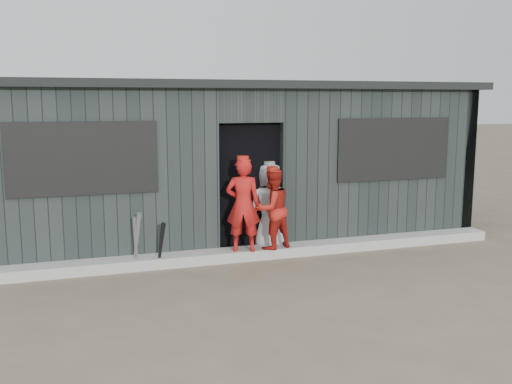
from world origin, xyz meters
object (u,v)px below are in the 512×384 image
object	(u,v)px
bat_mid	(136,243)
player_red_left	(243,205)
bat_right	(161,245)
player_grey_back	(269,207)
player_red_right	(272,209)
dugout	(226,161)
bat_left	(137,241)

from	to	relation	value
bat_mid	player_red_left	bearing A→B (deg)	0.06
bat_right	player_grey_back	xyz separation A→B (m)	(1.75, 0.45, 0.35)
player_red_right	player_grey_back	bearing A→B (deg)	-121.23
player_red_right	dugout	distance (m)	1.87
bat_mid	player_red_right	size ratio (longest dim) A/B	0.64
bat_mid	player_grey_back	world-z (taller)	player_grey_back
bat_left	player_red_left	bearing A→B (deg)	0.20
bat_mid	player_grey_back	xyz separation A→B (m)	(2.09, 0.39, 0.31)
bat_left	bat_right	xyz separation A→B (m)	(0.32, -0.05, -0.08)
bat_mid	dugout	world-z (taller)	dugout
player_grey_back	dugout	world-z (taller)	dugout
player_red_left	player_red_right	size ratio (longest dim) A/B	1.14
player_red_left	dugout	xyz separation A→B (m)	(0.22, 1.78, 0.45)
bat_mid	player_grey_back	bearing A→B (deg)	10.71
bat_mid	player_grey_back	distance (m)	2.14
bat_mid	bat_right	xyz separation A→B (m)	(0.33, -0.06, -0.04)
player_red_right	player_grey_back	distance (m)	0.40
bat_left	player_grey_back	size ratio (longest dim) A/B	0.62
bat_mid	player_red_right	distance (m)	2.03
bat_left	dugout	distance (m)	2.65
bat_left	bat_mid	xyz separation A→B (m)	(-0.01, 0.00, -0.03)
player_red_left	player_grey_back	size ratio (longest dim) A/B	0.99
dugout	bat_right	bearing A→B (deg)	-127.95
bat_left	bat_right	world-z (taller)	bat_left
player_red_left	player_grey_back	xyz separation A→B (m)	(0.54, 0.39, -0.14)
bat_mid	player_red_right	world-z (taller)	player_red_right
bat_mid	bat_right	distance (m)	0.34
bat_mid	bat_right	world-z (taller)	bat_mid
player_grey_back	dugout	size ratio (longest dim) A/B	0.17
bat_left	dugout	size ratio (longest dim) A/B	0.10
bat_left	player_red_left	size ratio (longest dim) A/B	0.63
bat_right	player_red_right	world-z (taller)	player_red_right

